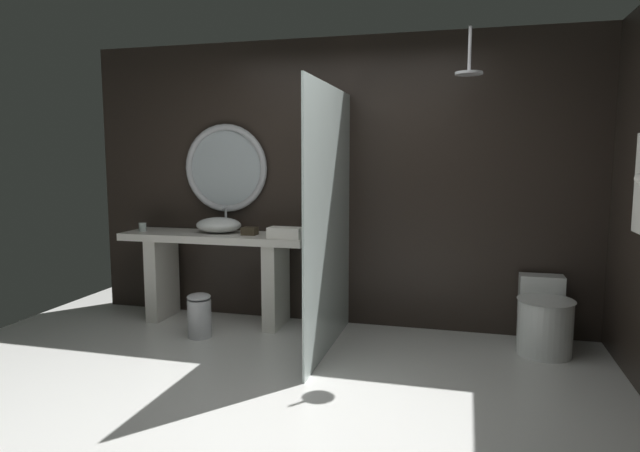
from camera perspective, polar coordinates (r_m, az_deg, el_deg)
ground_plane at (r=3.64m, az=-5.65°, el=-17.99°), size 5.76×5.76×0.00m
back_wall_panel at (r=5.12m, az=1.65°, el=4.43°), size 4.80×0.10×2.60m
vanity_counter at (r=5.25m, az=-10.53°, el=-3.73°), size 1.77×0.51×0.84m
vessel_sink at (r=5.23m, az=-10.37°, el=0.10°), size 0.43×0.35×0.23m
tumbler_cup at (r=5.52m, az=-17.78°, el=-0.09°), size 0.07×0.07×0.08m
tissue_box at (r=5.05m, az=-7.25°, el=-0.52°), size 0.13×0.12×0.07m
round_wall_mirror at (r=5.37m, az=-9.66°, el=5.89°), size 0.83×0.06×0.83m
shower_glass_panel at (r=4.36m, az=0.95°, el=0.58°), size 0.02×1.45×2.09m
rain_shower_head at (r=4.43m, az=15.07°, el=15.34°), size 0.20×0.20×0.35m
toilet at (r=4.79m, az=22.04°, el=-8.87°), size 0.44×0.63×0.57m
waste_bin at (r=4.92m, az=-12.30°, el=-8.93°), size 0.20×0.20×0.38m
folded_hand_towel at (r=4.79m, az=-3.57°, el=-0.72°), size 0.30×0.17×0.10m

